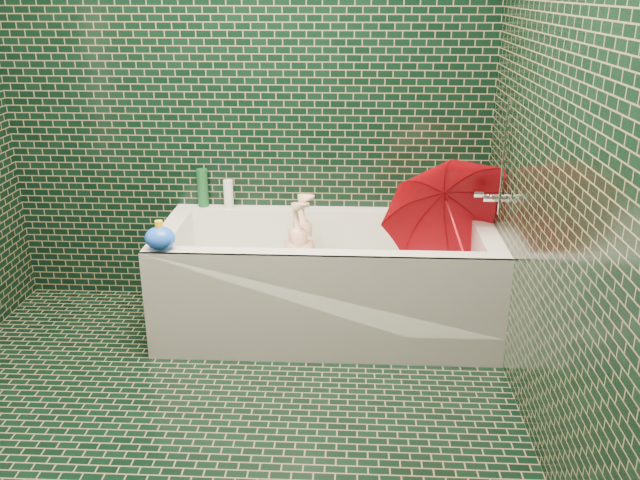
{
  "coord_description": "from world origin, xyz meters",
  "views": [
    {
      "loc": [
        0.57,
        -2.18,
        1.69
      ],
      "look_at": [
        0.42,
        0.82,
        0.57
      ],
      "focal_mm": 38.0,
      "sensor_mm": 36.0,
      "label": 1
    }
  ],
  "objects_px": {
    "umbrella": "(455,228)",
    "bath_toy": "(160,238)",
    "bathtub": "(327,292)",
    "rubber_duck": "(443,203)",
    "child": "(305,273)"
  },
  "relations": [
    {
      "from": "umbrella",
      "to": "bath_toy",
      "type": "distance_m",
      "value": 1.4
    },
    {
      "from": "bathtub",
      "to": "rubber_duck",
      "type": "bearing_deg",
      "value": 29.87
    },
    {
      "from": "bathtub",
      "to": "bath_toy",
      "type": "height_order",
      "value": "bath_toy"
    },
    {
      "from": "child",
      "to": "umbrella",
      "type": "distance_m",
      "value": 0.8
    },
    {
      "from": "bath_toy",
      "to": "rubber_duck",
      "type": "bearing_deg",
      "value": 42.23
    },
    {
      "from": "child",
      "to": "umbrella",
      "type": "relative_size",
      "value": 1.21
    },
    {
      "from": "umbrella",
      "to": "bathtub",
      "type": "bearing_deg",
      "value": 179.03
    },
    {
      "from": "bathtub",
      "to": "child",
      "type": "xyz_separation_m",
      "value": [
        -0.11,
        0.01,
        0.1
      ]
    },
    {
      "from": "child",
      "to": "rubber_duck",
      "type": "xyz_separation_m",
      "value": [
        0.73,
        0.34,
        0.28
      ]
    },
    {
      "from": "rubber_duck",
      "to": "child",
      "type": "bearing_deg",
      "value": -137.42
    },
    {
      "from": "umbrella",
      "to": "bath_toy",
      "type": "height_order",
      "value": "umbrella"
    },
    {
      "from": "bathtub",
      "to": "umbrella",
      "type": "distance_m",
      "value": 0.74
    },
    {
      "from": "rubber_duck",
      "to": "bathtub",
      "type": "bearing_deg",
      "value": -132.65
    },
    {
      "from": "bathtub",
      "to": "umbrella",
      "type": "bearing_deg",
      "value": -6.99
    },
    {
      "from": "rubber_duck",
      "to": "bath_toy",
      "type": "distance_m",
      "value": 1.53
    }
  ]
}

